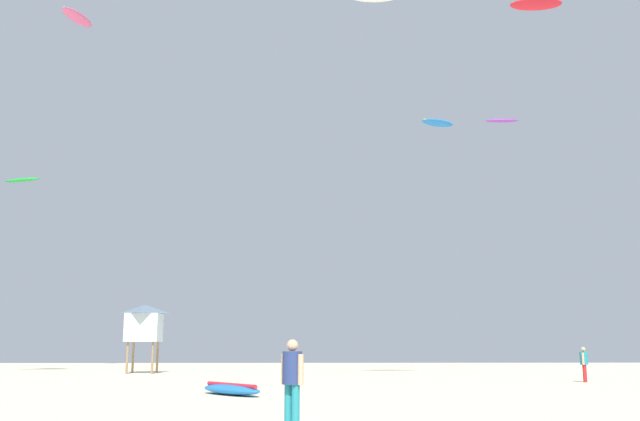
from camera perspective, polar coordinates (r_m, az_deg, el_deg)
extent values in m
cylinder|color=teal|center=(14.71, -2.57, -15.56)|extent=(0.16, 0.16, 0.87)
cylinder|color=teal|center=(14.57, -1.99, -15.61)|extent=(0.16, 0.16, 0.87)
cylinder|color=navy|center=(14.60, -2.26, -12.60)|extent=(0.40, 0.40, 0.65)
cylinder|color=tan|center=(14.76, -2.94, -12.68)|extent=(0.12, 0.12, 0.60)
cylinder|color=tan|center=(14.44, -1.57, -12.73)|extent=(0.12, 0.12, 0.60)
sphere|color=tan|center=(14.59, -2.25, -10.84)|extent=(0.24, 0.24, 0.24)
cylinder|color=#B21E23|center=(35.60, 20.66, -12.23)|extent=(0.15, 0.15, 0.79)
cylinder|color=#B21E23|center=(35.42, 20.61, -12.24)|extent=(0.15, 0.15, 0.79)
cylinder|color=teal|center=(35.49, 20.56, -11.13)|extent=(0.36, 0.36, 0.59)
cylinder|color=tan|center=(35.70, 20.62, -11.15)|extent=(0.11, 0.11, 0.54)
cylinder|color=tan|center=(35.28, 20.51, -11.17)|extent=(0.11, 0.11, 0.54)
sphere|color=tan|center=(35.49, 20.52, -10.47)|extent=(0.21, 0.21, 0.21)
ellipsoid|color=blue|center=(24.85, -7.21, -14.18)|extent=(2.71, 3.22, 0.34)
cylinder|color=red|center=(24.84, -7.20, -13.83)|extent=(1.92, 2.54, 0.15)
cylinder|color=#8C704C|center=(45.70, -13.02, -11.50)|extent=(0.14, 0.14, 1.90)
cylinder|color=#8C704C|center=(44.23, -13.41, -11.51)|extent=(0.14, 0.14, 1.90)
cylinder|color=#8C704C|center=(46.01, -14.89, -11.41)|extent=(0.14, 0.14, 1.90)
cylinder|color=#8C704C|center=(44.55, -15.33, -11.42)|extent=(0.14, 0.14, 1.90)
cube|color=silver|center=(45.13, -14.06, -9.18)|extent=(2.00, 2.00, 1.70)
pyramid|color=slate|center=(45.17, -13.99, -7.75)|extent=(2.30, 2.30, 0.55)
ellipsoid|color=#E5598C|center=(57.59, -19.05, 14.55)|extent=(2.05, 3.45, 0.69)
cylinder|color=#19B29E|center=(57.66, -19.04, 14.69)|extent=(1.18, 2.91, 0.15)
ellipsoid|color=green|center=(48.70, -22.96, 2.29)|extent=(2.74, 1.61, 0.42)
ellipsoid|color=blue|center=(54.01, 9.49, 7.01)|extent=(2.79, 1.74, 0.54)
cylinder|color=yellow|center=(54.05, 9.49, 7.13)|extent=(2.34, 1.03, 0.12)
ellipsoid|color=red|center=(38.52, 17.08, 15.67)|extent=(2.65, 1.04, 0.59)
cylinder|color=green|center=(38.57, 17.07, 15.82)|extent=(2.37, 0.38, 0.11)
ellipsoid|color=purple|center=(51.61, 14.52, 7.05)|extent=(2.35, 0.79, 0.33)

